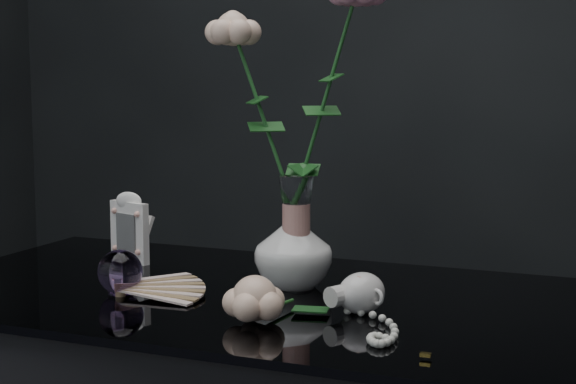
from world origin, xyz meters
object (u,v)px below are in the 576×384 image
at_px(wine_glass, 296,232).
at_px(pearl_jar, 362,291).
at_px(paperweight, 120,272).
at_px(vase, 293,247).
at_px(picture_frame, 129,227).
at_px(loose_rose, 255,299).

distance_m(wine_glass, pearl_jar, 0.18).
bearing_deg(paperweight, wine_glass, 29.80).
relative_size(vase, pearl_jar, 0.60).
bearing_deg(pearl_jar, wine_glass, 171.55).
bearing_deg(vase, paperweight, -148.22).
bearing_deg(paperweight, picture_frame, 119.03).
relative_size(wine_glass, loose_rose, 0.95).
relative_size(loose_rose, pearl_jar, 0.89).
height_order(paperweight, loose_rose, paperweight).
relative_size(vase, wine_glass, 0.71).
relative_size(vase, loose_rose, 0.68).
height_order(picture_frame, loose_rose, picture_frame).
relative_size(wine_glass, pearl_jar, 0.84).
bearing_deg(loose_rose, pearl_jar, 59.65).
height_order(wine_glass, paperweight, wine_glass).
bearing_deg(pearl_jar, vase, 171.23).
distance_m(picture_frame, loose_rose, 0.46).
bearing_deg(loose_rose, vase, 116.17).
bearing_deg(paperweight, loose_rose, -14.13).
bearing_deg(paperweight, vase, 31.78).
height_order(loose_rose, pearl_jar, loose_rose).
xyz_separation_m(vase, loose_rose, (0.03, -0.20, -0.03)).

